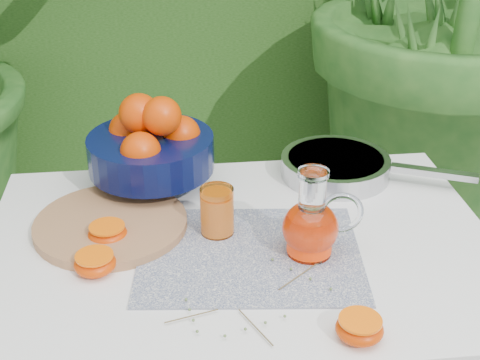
{
  "coord_description": "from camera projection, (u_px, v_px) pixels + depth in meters",
  "views": [
    {
      "loc": [
        -0.01,
        -0.99,
        1.47
      ],
      "look_at": [
        0.12,
        0.12,
        0.88
      ],
      "focal_mm": 50.0,
      "sensor_mm": 36.0,
      "label": 1
    }
  ],
  "objects": [
    {
      "name": "orange_halves",
      "position": [
        178.0,
        272.0,
        1.19
      ],
      "size": [
        0.53,
        0.42,
        0.04
      ],
      "color": "red",
      "rests_on": "white_table"
    },
    {
      "name": "juice_pitcher",
      "position": [
        312.0,
        225.0,
        1.24
      ],
      "size": [
        0.16,
        0.12,
        0.17
      ],
      "color": "white",
      "rests_on": "white_table"
    },
    {
      "name": "saute_pan",
      "position": [
        337.0,
        165.0,
        1.54
      ],
      "size": [
        0.46,
        0.33,
        0.05
      ],
      "color": "#ACACB0",
      "rests_on": "white_table"
    },
    {
      "name": "juice_tumbler",
      "position": [
        217.0,
        212.0,
        1.31
      ],
      "size": [
        0.08,
        0.08,
        0.1
      ],
      "color": "white",
      "rests_on": "white_table"
    },
    {
      "name": "white_table",
      "position": [
        241.0,
        277.0,
        1.34
      ],
      "size": [
        1.0,
        0.7,
        0.75
      ],
      "color": "white",
      "rests_on": "ground"
    },
    {
      "name": "cutting_board",
      "position": [
        111.0,
        224.0,
        1.35
      ],
      "size": [
        0.39,
        0.39,
        0.02
      ],
      "primitive_type": "cylinder",
      "rotation": [
        0.0,
        0.0,
        -0.33
      ],
      "color": "#976844",
      "rests_on": "white_table"
    },
    {
      "name": "placemat",
      "position": [
        250.0,
        254.0,
        1.27
      ],
      "size": [
        0.45,
        0.37,
        0.0
      ],
      "primitive_type": "cube",
      "rotation": [
        0.0,
        0.0,
        -0.1
      ],
      "color": "#0D1B4A",
      "rests_on": "white_table"
    },
    {
      "name": "thyme_sprigs",
      "position": [
        253.0,
        303.0,
        1.13
      ],
      "size": [
        0.29,
        0.23,
        0.01
      ],
      "color": "brown",
      "rests_on": "white_table"
    },
    {
      "name": "fruit_bowl",
      "position": [
        151.0,
        145.0,
        1.46
      ],
      "size": [
        0.35,
        0.35,
        0.22
      ],
      "color": "black",
      "rests_on": "white_table"
    }
  ]
}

